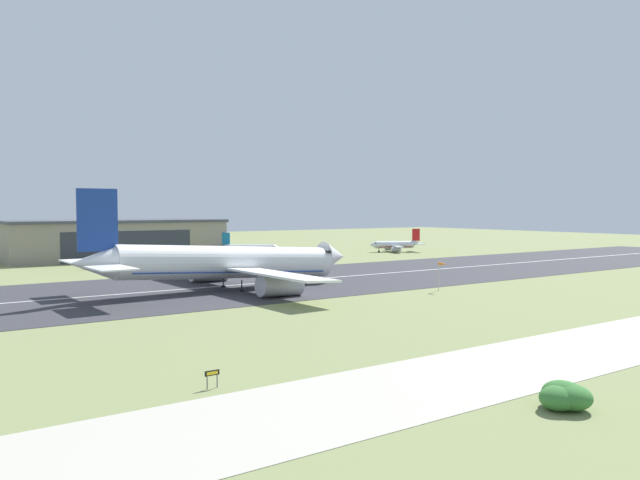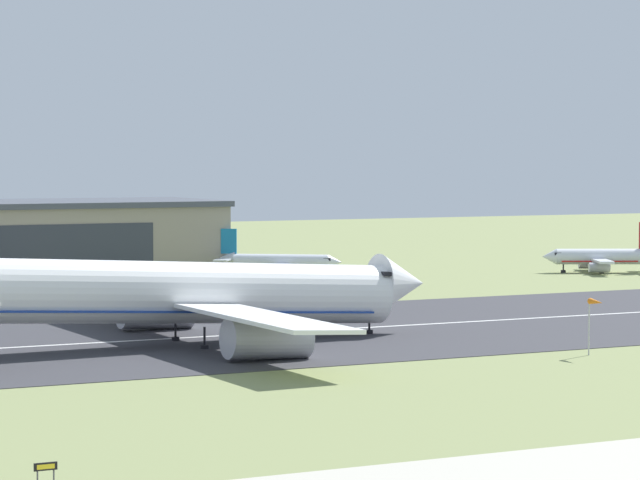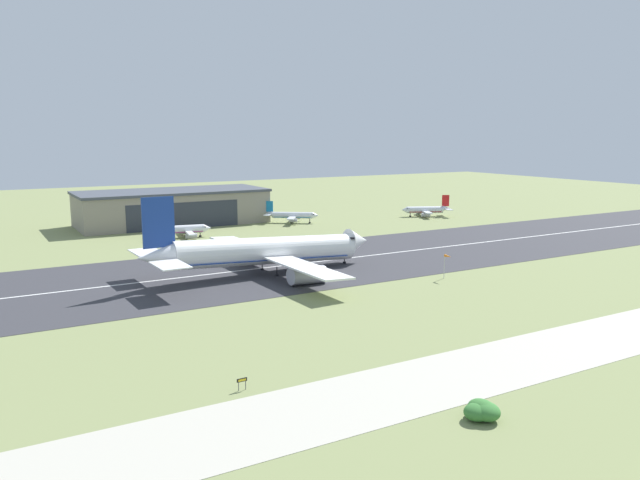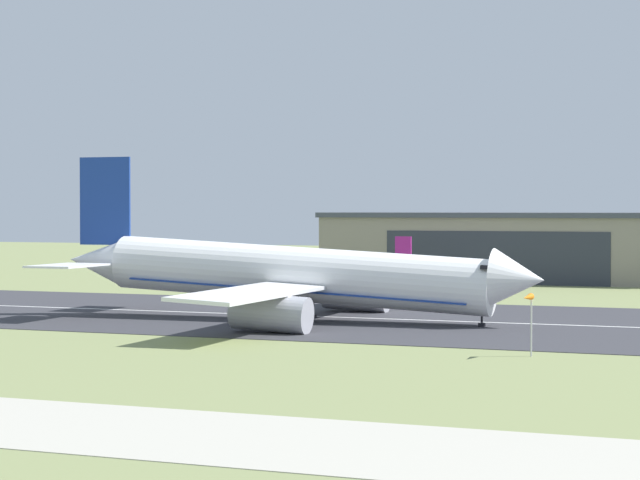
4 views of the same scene
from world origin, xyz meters
The scene contains 12 objects.
ground_plane centered at (0.00, 53.24, 0.00)m, with size 642.44×642.44×0.00m, color #7A8451.
runway_strip centered at (0.00, 106.48, 0.03)m, with size 402.44×53.01×0.06m, color #333338.
runway_centreline centered at (0.00, 106.48, 0.07)m, with size 362.20×0.70×0.01m, color silver.
taxiway_road centered at (0.00, 31.08, 0.03)m, with size 301.83×15.22×0.05m, color #B2AD9E.
hangar_building centered at (7.55, 191.23, 6.21)m, with size 66.52×27.67×12.37m.
airplane_landing centered at (2.40, 100.72, 5.23)m, with size 59.55×59.55×19.50m.
airplane_parked_west centered at (2.30, 160.02, 2.56)m, with size 16.73×19.36×8.54m.
airplane_parked_centre centered at (100.59, 161.83, 2.60)m, with size 20.34×17.28×8.49m.
airplane_parked_east centered at (46.33, 172.43, 2.78)m, with size 19.39×17.60×7.99m.
shrub_clump centered at (-8.29, 19.61, 1.04)m, with size 4.14×4.21×2.18m.
windsock_pole centered at (35.23, 75.00, 5.03)m, with size 0.76×2.48×5.63m.
runway_sign centered at (-28.98, 41.02, 1.21)m, with size 1.39×0.13×1.62m.
Camera 1 is at (-52.43, -9.51, 16.08)m, focal length 35.00 mm.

